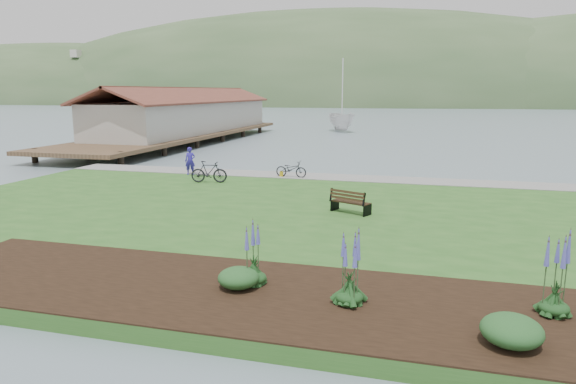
# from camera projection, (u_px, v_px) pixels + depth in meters

# --- Properties ---
(ground) EXTENTS (600.00, 600.00, 0.00)m
(ground) POSITION_uv_depth(u_px,v_px,m) (334.00, 215.00, 21.21)
(ground) COLOR slate
(ground) RESTS_ON ground
(lawn) EXTENTS (34.00, 20.00, 0.40)m
(lawn) POSITION_uv_depth(u_px,v_px,m) (325.00, 222.00, 19.28)
(lawn) COLOR #2A5A20
(lawn) RESTS_ON ground
(shoreline_path) EXTENTS (34.00, 2.20, 0.03)m
(shoreline_path) POSITION_uv_depth(u_px,v_px,m) (357.00, 178.00, 27.66)
(shoreline_path) COLOR gray
(shoreline_path) RESTS_ON lawn
(garden_bed) EXTENTS (24.00, 4.40, 0.04)m
(garden_bed) POSITION_uv_depth(u_px,v_px,m) (391.00, 308.00, 11.07)
(garden_bed) COLOR black
(garden_bed) RESTS_ON lawn
(far_hillside) EXTENTS (580.00, 80.00, 38.00)m
(far_hillside) POSITION_uv_depth(u_px,v_px,m) (479.00, 106.00, 176.99)
(far_hillside) COLOR #3B5831
(far_hillside) RESTS_ON ground
(pier_pavilion) EXTENTS (8.00, 36.00, 5.40)m
(pier_pavilion) POSITION_uv_depth(u_px,v_px,m) (188.00, 115.00, 51.91)
(pier_pavilion) COLOR #4C3826
(pier_pavilion) RESTS_ON ground
(park_bench) EXTENTS (1.65, 1.20, 0.95)m
(park_bench) POSITION_uv_depth(u_px,v_px,m) (349.00, 201.00, 19.66)
(park_bench) COLOR black
(park_bench) RESTS_ON lawn
(person) EXTENTS (0.78, 0.67, 1.82)m
(person) POSITION_uv_depth(u_px,v_px,m) (190.00, 159.00, 28.77)
(person) COLOR #2F229F
(person) RESTS_ON lawn
(bicycle_a) EXTENTS (0.76, 1.79, 0.91)m
(bicycle_a) POSITION_uv_depth(u_px,v_px,m) (291.00, 169.00, 27.94)
(bicycle_a) COLOR black
(bicycle_a) RESTS_ON lawn
(bicycle_b) EXTENTS (0.90, 1.92, 1.12)m
(bicycle_b) POSITION_uv_depth(u_px,v_px,m) (209.00, 172.00, 26.29)
(bicycle_b) COLOR black
(bicycle_b) RESTS_ON lawn
(sailboat) EXTENTS (14.82, 14.90, 28.82)m
(sailboat) POSITION_uv_depth(u_px,v_px,m) (342.00, 132.00, 65.04)
(sailboat) COLOR silver
(sailboat) RESTS_ON ground
(pannier) EXTENTS (0.22, 0.30, 0.29)m
(pannier) POSITION_uv_depth(u_px,v_px,m) (281.00, 174.00, 28.15)
(pannier) COLOR gold
(pannier) RESTS_ON lawn
(echium_0) EXTENTS (0.62, 0.62, 1.78)m
(echium_0) POSITION_uv_depth(u_px,v_px,m) (350.00, 271.00, 11.12)
(echium_0) COLOR #153A17
(echium_0) RESTS_ON garden_bed
(echium_1) EXTENTS (0.62, 0.62, 1.99)m
(echium_1) POSITION_uv_depth(u_px,v_px,m) (557.00, 278.00, 10.54)
(echium_1) COLOR #153A17
(echium_1) RESTS_ON garden_bed
(echium_4) EXTENTS (0.62, 0.62, 1.79)m
(echium_4) POSITION_uv_depth(u_px,v_px,m) (254.00, 258.00, 12.28)
(echium_4) COLOR #153A17
(echium_4) RESTS_ON garden_bed
(shrub_0) EXTENTS (0.98, 0.98, 0.49)m
(shrub_0) POSITION_uv_depth(u_px,v_px,m) (239.00, 278.00, 12.12)
(shrub_0) COLOR #1E4C21
(shrub_0) RESTS_ON garden_bed
(shrub_1) EXTENTS (1.12, 1.12, 0.56)m
(shrub_1) POSITION_uv_depth(u_px,v_px,m) (512.00, 331.00, 9.37)
(shrub_1) COLOR #1E4C21
(shrub_1) RESTS_ON garden_bed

